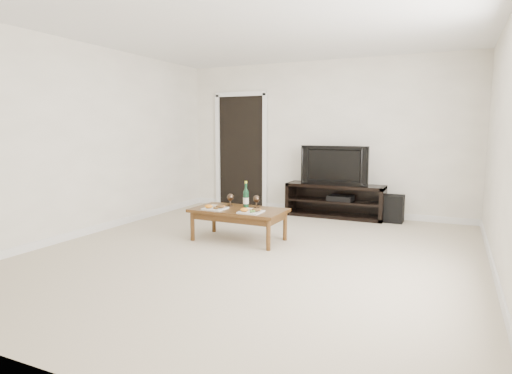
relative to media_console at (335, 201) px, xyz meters
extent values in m
plane|color=#C0B19A|center=(-0.31, -2.50, -0.28)|extent=(5.50, 5.50, 0.00)
cube|color=white|center=(-0.31, 0.27, 1.02)|extent=(5.00, 0.04, 2.60)
cube|color=white|center=(-0.31, -2.50, 2.35)|extent=(5.00, 5.50, 0.04)
cube|color=black|center=(-1.86, 0.24, 0.75)|extent=(0.90, 0.02, 2.05)
cube|color=black|center=(0.00, 0.00, 0.00)|extent=(1.60, 0.45, 0.55)
imported|color=black|center=(0.00, 0.00, 0.59)|extent=(1.11, 0.15, 0.64)
cube|color=black|center=(0.10, -0.01, 0.05)|extent=(0.41, 0.31, 0.08)
cube|color=black|center=(0.95, 0.00, -0.06)|extent=(0.29, 0.29, 0.43)
cube|color=#543417|center=(-0.76, -2.02, -0.07)|extent=(1.22, 0.68, 0.42)
cube|color=white|center=(-1.03, -2.17, 0.18)|extent=(0.27, 0.27, 0.07)
cube|color=white|center=(-0.51, -2.18, 0.18)|extent=(0.27, 0.27, 0.07)
cylinder|color=#0E361E|center=(-0.73, -1.86, 0.32)|extent=(0.07, 0.07, 0.35)
camera|label=1|loc=(1.75, -6.90, 1.18)|focal=30.00mm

